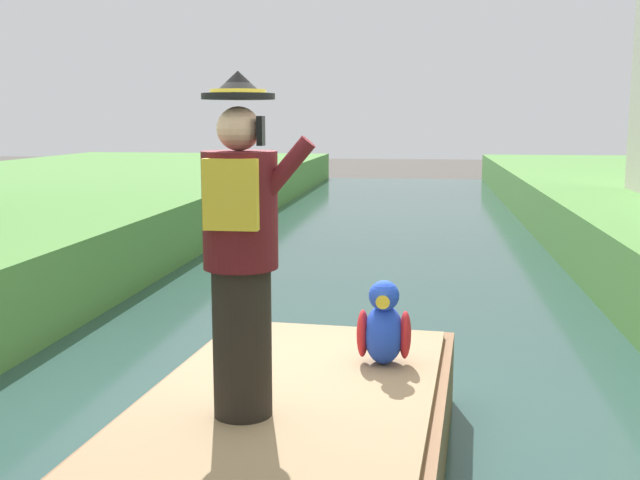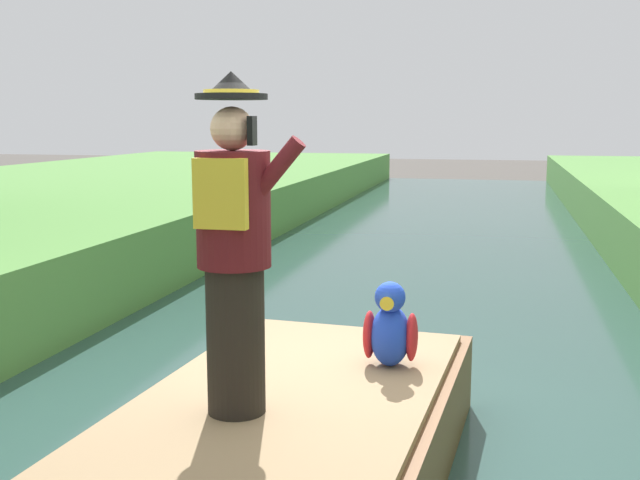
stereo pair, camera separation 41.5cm
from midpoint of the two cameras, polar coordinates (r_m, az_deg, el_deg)
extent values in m
plane|color=#4C4742|center=(5.36, 1.31, -16.54)|extent=(80.00, 80.00, 0.00)
cube|color=#2D4C47|center=(5.34, 1.31, -16.06)|extent=(5.72, 48.00, 0.10)
cube|color=brown|center=(4.37, -1.33, -17.21)|extent=(2.08, 4.31, 0.56)
cube|color=#997A56|center=(4.25, -1.35, -13.52)|extent=(1.92, 3.97, 0.05)
cylinder|color=black|center=(4.20, -3.50, -7.50)|extent=(0.32, 0.32, 0.82)
cylinder|color=#561419|center=(4.06, -3.60, 2.30)|extent=(0.40, 0.40, 0.62)
cube|color=gold|center=(3.86, -4.43, 3.45)|extent=(0.28, 0.06, 0.36)
sphere|color=#DBA884|center=(4.03, -3.66, 8.31)|extent=(0.23, 0.23, 0.23)
cylinder|color=black|center=(4.03, -3.68, 10.66)|extent=(0.38, 0.38, 0.03)
cone|color=black|center=(4.03, -3.69, 11.66)|extent=(0.26, 0.26, 0.12)
cylinder|color=gold|center=(4.03, -3.68, 11.02)|extent=(0.29, 0.29, 0.02)
cylinder|color=#561419|center=(3.94, -0.72, 4.75)|extent=(0.38, 0.09, 0.43)
cube|color=black|center=(3.93, -2.08, 8.16)|extent=(0.03, 0.08, 0.15)
ellipsoid|color=blue|center=(5.06, 7.65, -7.15)|extent=(0.26, 0.32, 0.40)
sphere|color=blue|center=(4.96, 7.67, -4.28)|extent=(0.20, 0.20, 0.20)
cone|color=yellow|center=(4.86, 7.55, -4.66)|extent=(0.09, 0.09, 0.09)
ellipsoid|color=red|center=(5.08, 6.06, -7.07)|extent=(0.08, 0.20, 0.32)
ellipsoid|color=red|center=(5.05, 9.24, -7.22)|extent=(0.08, 0.20, 0.32)
camera|label=1|loc=(0.21, -87.35, 0.42)|focal=42.78mm
camera|label=2|loc=(0.21, 92.65, -0.42)|focal=42.78mm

